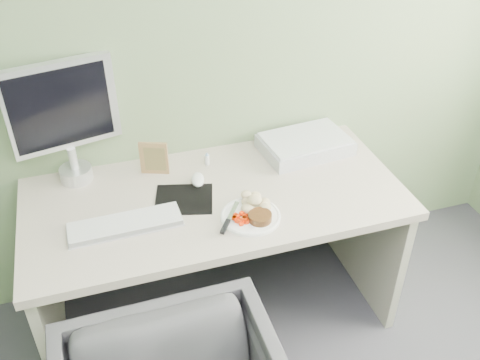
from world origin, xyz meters
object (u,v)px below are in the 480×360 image
object	(u,v)px
scanner	(305,145)
monitor	(64,116)
plate	(251,216)
desk	(216,228)

from	to	relation	value
scanner	monitor	distance (m)	1.09
plate	monitor	xyz separation A→B (m)	(-0.65, 0.50, 0.30)
desk	monitor	xyz separation A→B (m)	(-0.55, 0.31, 0.49)
desk	plate	xyz separation A→B (m)	(0.10, -0.19, 0.19)
monitor	scanner	bearing A→B (deg)	-17.91
plate	monitor	size ratio (longest dim) A/B	0.45
plate	scanner	distance (m)	0.57
desk	monitor	size ratio (longest dim) A/B	2.96
plate	desk	bearing A→B (deg)	117.01
plate	scanner	size ratio (longest dim) A/B	0.60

